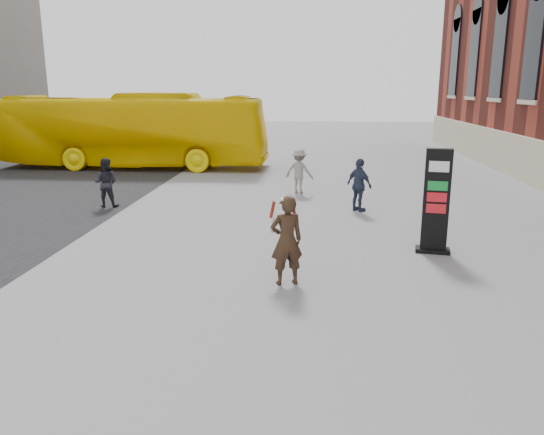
# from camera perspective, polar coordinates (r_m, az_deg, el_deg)

# --- Properties ---
(ground) EXTENTS (100.00, 100.00, 0.00)m
(ground) POSITION_cam_1_polar(r_m,az_deg,el_deg) (11.14, -0.46, -5.75)
(ground) COLOR #9E9EA3
(info_pylon) EXTENTS (0.83, 0.51, 2.41)m
(info_pylon) POSITION_cam_1_polar(r_m,az_deg,el_deg) (12.63, 17.24, 1.65)
(info_pylon) COLOR black
(info_pylon) RESTS_ON ground
(woman) EXTENTS (0.80, 0.77, 1.75)m
(woman) POSITION_cam_1_polar(r_m,az_deg,el_deg) (10.17, 1.56, -2.36)
(woman) COLOR black
(woman) RESTS_ON ground
(bus) EXTENTS (12.54, 3.08, 3.48)m
(bus) POSITION_cam_1_polar(r_m,az_deg,el_deg) (26.14, -14.61, 9.03)
(bus) COLOR #F0CD00
(bus) RESTS_ON road
(pedestrian_a) EXTENTS (0.78, 0.62, 1.57)m
(pedestrian_a) POSITION_cam_1_polar(r_m,az_deg,el_deg) (17.70, -17.44, 3.60)
(pedestrian_a) COLOR black
(pedestrian_a) RESTS_ON ground
(pedestrian_b) EXTENTS (1.17, 0.89, 1.61)m
(pedestrian_b) POSITION_cam_1_polar(r_m,az_deg,el_deg) (19.14, 2.94, 5.01)
(pedestrian_b) COLOR gray
(pedestrian_b) RESTS_ON ground
(pedestrian_c) EXTENTS (0.93, 0.98, 1.64)m
(pedestrian_c) POSITION_cam_1_polar(r_m,az_deg,el_deg) (16.48, 9.37, 3.46)
(pedestrian_c) COLOR #2C354C
(pedestrian_c) RESTS_ON ground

